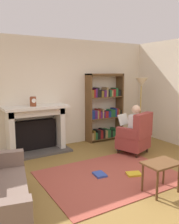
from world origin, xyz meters
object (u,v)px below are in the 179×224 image
at_px(mantel_clock, 33,102).
at_px(side_table, 161,167).
at_px(seated_reader, 132,127).
at_px(floor_lamp, 141,88).
at_px(fireplace, 36,128).
at_px(armchair_reading, 136,136).
at_px(bookshelf, 104,109).

xyz_separation_m(mantel_clock, side_table, (1.14, -2.77, -0.81)).
relative_size(seated_reader, floor_lamp, 0.66).
relative_size(mantel_clock, floor_lamp, 0.13).
bearing_deg(floor_lamp, fireplace, 165.59).
bearing_deg(side_table, seated_reader, 63.59).
height_order(fireplace, side_table, fireplace).
height_order(fireplace, mantel_clock, mantel_clock).
distance_m(mantel_clock, seated_reader, 2.33).
bearing_deg(mantel_clock, side_table, -67.64).
bearing_deg(side_table, mantel_clock, 112.36).
distance_m(armchair_reading, floor_lamp, 1.40).
height_order(mantel_clock, floor_lamp, floor_lamp).
bearing_deg(seated_reader, side_table, 43.97).
xyz_separation_m(fireplace, floor_lamp, (2.63, -0.68, 0.88)).
bearing_deg(bookshelf, seated_reader, -93.15).
distance_m(bookshelf, armchair_reading, 1.40).
distance_m(mantel_clock, armchair_reading, 2.48).
xyz_separation_m(mantel_clock, seated_reader, (1.97, -1.09, -0.60)).
bearing_deg(bookshelf, side_table, -107.26).
distance_m(side_table, floor_lamp, 2.90).
distance_m(mantel_clock, bookshelf, 2.08).
xyz_separation_m(fireplace, armchair_reading, (1.94, -1.30, -0.16)).
xyz_separation_m(mantel_clock, floor_lamp, (2.70, -0.58, 0.25)).
relative_size(fireplace, bookshelf, 0.82).
relative_size(bookshelf, seated_reader, 1.61).
bearing_deg(seated_reader, bookshelf, -112.78).
relative_size(mantel_clock, seated_reader, 0.19).
relative_size(armchair_reading, side_table, 1.73).
bearing_deg(floor_lamp, armchair_reading, -137.95).
distance_m(fireplace, mantel_clock, 0.65).
relative_size(seated_reader, side_table, 2.04).
xyz_separation_m(fireplace, side_table, (1.07, -2.87, -0.18)).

